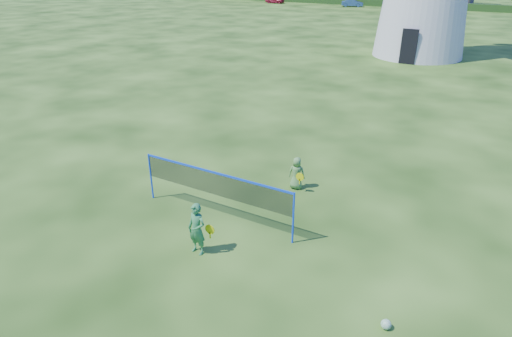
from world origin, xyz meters
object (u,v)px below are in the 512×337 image
object	(u,v)px
badminton_net	(215,184)
player_girl	(197,229)
play_ball	(386,324)
car_left	(275,0)
player_boy	(297,173)
car_right	(352,3)

from	to	relation	value
badminton_net	player_girl	distance (m)	1.77
play_ball	car_left	bearing A→B (deg)	119.53
badminton_net	player_boy	bearing A→B (deg)	67.11
player_girl	car_right	xyz separation A→B (m)	(-17.95, 65.23, -0.16)
player_girl	play_ball	xyz separation A→B (m)	(5.00, -0.18, -0.61)
player_boy	car_left	world-z (taller)	car_left
player_girl	player_boy	xyz separation A→B (m)	(0.70, 4.56, -0.16)
player_girl	car_right	world-z (taller)	player_girl
player_boy	car_right	distance (m)	63.47
play_ball	car_right	xyz separation A→B (m)	(-22.96, 65.41, 0.45)
play_ball	car_right	size ratio (longest dim) A/B	0.06
car_right	play_ball	bearing A→B (deg)	-176.07
player_girl	car_right	distance (m)	67.66
car_left	car_right	xyz separation A→B (m)	(13.64, 0.80, -0.01)
player_boy	player_girl	bearing A→B (deg)	68.08
play_ball	player_girl	bearing A→B (deg)	177.95
car_left	player_girl	bearing A→B (deg)	-154.92
badminton_net	play_ball	bearing A→B (deg)	-18.12
badminton_net	car_right	xyz separation A→B (m)	(-17.41, 63.60, -0.58)
player_boy	car_left	bearing A→B (deg)	-74.89
player_girl	play_ball	distance (m)	5.05
player_boy	car_right	bearing A→B (deg)	-86.14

